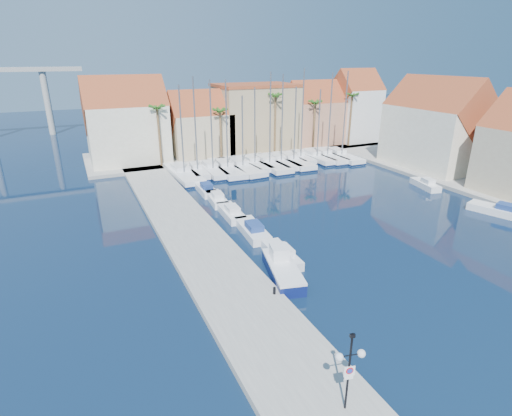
{
  "coord_description": "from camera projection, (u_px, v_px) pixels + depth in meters",
  "views": [
    {
      "loc": [
        -18.19,
        -19.73,
        16.56
      ],
      "look_at": [
        -3.23,
        12.61,
        3.0
      ],
      "focal_mm": 28.0,
      "sensor_mm": 36.0,
      "label": 1
    }
  ],
  "objects": [
    {
      "name": "ground",
      "position": [
        366.0,
        294.0,
        29.76
      ],
      "size": [
        260.0,
        260.0,
        0.0
      ],
      "primitive_type": "plane",
      "color": "black",
      "rests_on": "ground"
    },
    {
      "name": "quay_west",
      "position": [
        197.0,
        241.0,
        37.59
      ],
      "size": [
        6.0,
        77.0,
        0.5
      ],
      "primitive_type": "cube",
      "color": "gray",
      "rests_on": "ground"
    },
    {
      "name": "shore_north",
      "position": [
        241.0,
        150.0,
        74.31
      ],
      "size": [
        54.0,
        16.0,
        0.5
      ],
      "primitive_type": "cube",
      "color": "gray",
      "rests_on": "ground"
    },
    {
      "name": "shore_east",
      "position": [
        480.0,
        183.0,
        54.95
      ],
      "size": [
        12.0,
        60.0,
        0.5
      ],
      "primitive_type": "cube",
      "color": "gray",
      "rests_on": "ground"
    },
    {
      "name": "lamp_post",
      "position": [
        350.0,
        361.0,
        18.44
      ],
      "size": [
        1.47,
        0.63,
        4.4
      ],
      "rotation": [
        0.0,
        0.0,
        -0.22
      ],
      "color": "black",
      "rests_on": "quay_west"
    },
    {
      "name": "bollard",
      "position": [
        274.0,
        291.0,
        28.73
      ],
      "size": [
        0.21,
        0.21,
        0.53
      ],
      "primitive_type": "cylinder",
      "color": "black",
      "rests_on": "quay_west"
    },
    {
      "name": "fishing_boat",
      "position": [
        282.0,
        268.0,
        31.86
      ],
      "size": [
        3.45,
        6.49,
        2.16
      ],
      "rotation": [
        0.0,
        0.0,
        -0.24
      ],
      "color": "#0D184F",
      "rests_on": "ground"
    },
    {
      "name": "motorboat_west_0",
      "position": [
        282.0,
        254.0,
        34.56
      ],
      "size": [
        1.97,
        5.38,
        1.4
      ],
      "rotation": [
        0.0,
        0.0,
        -0.05
      ],
      "color": "white",
      "rests_on": "ground"
    },
    {
      "name": "motorboat_west_1",
      "position": [
        252.0,
        229.0,
        39.52
      ],
      "size": [
        2.41,
        6.15,
        1.4
      ],
      "rotation": [
        0.0,
        0.0,
        -0.08
      ],
      "color": "white",
      "rests_on": "ground"
    },
    {
      "name": "motorboat_west_2",
      "position": [
        231.0,
        212.0,
        43.89
      ],
      "size": [
        2.07,
        5.65,
        1.4
      ],
      "rotation": [
        0.0,
        0.0,
        -0.05
      ],
      "color": "white",
      "rests_on": "ground"
    },
    {
      "name": "motorboat_west_3",
      "position": [
        217.0,
        198.0,
        48.17
      ],
      "size": [
        2.21,
        5.47,
        1.4
      ],
      "rotation": [
        0.0,
        0.0,
        -0.1
      ],
      "color": "white",
      "rests_on": "ground"
    },
    {
      "name": "motorboat_west_4",
      "position": [
        206.0,
        189.0,
        51.68
      ],
      "size": [
        2.0,
        5.6,
        1.4
      ],
      "rotation": [
        0.0,
        0.0,
        -0.04
      ],
      "color": "white",
      "rests_on": "ground"
    },
    {
      "name": "motorboat_east_0",
      "position": [
        502.0,
        211.0,
        44.33
      ],
      "size": [
        4.13,
        6.98,
        1.4
      ],
      "rotation": [
        0.0,
        0.0,
        0.32
      ],
      "color": "white",
      "rests_on": "ground"
    },
    {
      "name": "motorboat_east_1",
      "position": [
        426.0,
        184.0,
        53.53
      ],
      "size": [
        2.59,
        5.15,
        1.4
      ],
      "rotation": [
        0.0,
        0.0,
        -0.22
      ],
      "color": "white",
      "rests_on": "ground"
    },
    {
      "name": "sailboat_0",
      "position": [
        183.0,
        174.0,
        58.15
      ],
      "size": [
        3.46,
        11.74,
        13.07
      ],
      "rotation": [
        0.0,
        0.0,
        0.03
      ],
      "color": "white",
      "rests_on": "ground"
    },
    {
      "name": "sailboat_1",
      "position": [
        197.0,
        171.0,
        59.38
      ],
      "size": [
        2.76,
        8.36,
        14.08
      ],
      "rotation": [
        0.0,
        0.0,
        -0.07
      ],
      "color": "white",
      "rests_on": "ground"
    },
    {
      "name": "sailboat_2",
      "position": [
        212.0,
        170.0,
        60.06
      ],
      "size": [
        2.71,
        9.59,
        13.61
      ],
      "rotation": [
        0.0,
        0.0,
        -0.02
      ],
      "color": "white",
      "rests_on": "ground"
    },
    {
      "name": "sailboat_3",
      "position": [
        226.0,
        169.0,
        60.77
      ],
      "size": [
        3.64,
        11.59,
        13.58
      ],
      "rotation": [
        0.0,
        0.0,
        -0.05
      ],
      "color": "white",
      "rests_on": "ground"
    },
    {
      "name": "sailboat_4",
      "position": [
        241.0,
        167.0,
        61.69
      ],
      "size": [
        3.91,
        11.99,
        11.29
      ],
      "rotation": [
        0.0,
        0.0,
        0.07
      ],
      "color": "white",
      "rests_on": "ground"
    },
    {
      "name": "sailboat_5",
      "position": [
        253.0,
        164.0,
        63.49
      ],
      "size": [
        2.97,
        10.0,
        12.28
      ],
      "rotation": [
        0.0,
        0.0,
        0.04
      ],
      "color": "white",
      "rests_on": "ground"
    },
    {
      "name": "sailboat_6",
      "position": [
        268.0,
        163.0,
        63.65
      ],
      "size": [
        3.19,
        11.93,
        14.5
      ],
      "rotation": [
        0.0,
        0.0,
        -0.0
      ],
      "color": "white",
      "rests_on": "ground"
    },
    {
      "name": "sailboat_7",
      "position": [
        279.0,
        162.0,
        64.73
      ],
      "size": [
        2.87,
        10.66,
        14.15
      ],
      "rotation": [
        0.0,
        0.0,
        0.01
      ],
      "color": "white",
      "rests_on": "ground"
    },
    {
      "name": "sailboat_8",
      "position": [
        292.0,
        161.0,
        65.34
      ],
      "size": [
        3.41,
        11.43,
        12.25
      ],
      "rotation": [
        0.0,
        0.0,
        -0.04
      ],
      "color": "white",
      "rests_on": "ground"
    },
    {
      "name": "sailboat_9",
      "position": [
        299.0,
        157.0,
        67.29
      ],
      "size": [
        2.59,
        8.27,
        14.89
      ],
      "rotation": [
        0.0,
        0.0,
        -0.05
      ],
      "color": "white",
      "rests_on": "ground"
    },
    {
      "name": "sailboat_10",
      "position": [
        315.0,
        157.0,
        67.55
      ],
      "size": [
        2.71,
        9.5,
        11.72
      ],
      "rotation": [
        0.0,
        0.0,
        0.02
      ],
      "color": "white",
      "rests_on": "ground"
    },
    {
      "name": "sailboat_11",
      "position": [
        325.0,
        156.0,
        68.5
      ],
      "size": [
        2.87,
        10.64,
        14.19
      ],
      "rotation": [
        0.0,
        0.0,
        -0.01
      ],
      "color": "white",
      "rests_on": "ground"
    },
    {
      "name": "sailboat_12",
      "position": [
        340.0,
        155.0,
        68.68
      ],
      "size": [
        3.23,
        10.94,
        14.42
      ],
      "rotation": [
        0.0,
        0.0,
        -0.03
      ],
      "color": "white",
      "rests_on": "ground"
    },
    {
      "name": "building_0",
      "position": [
        127.0,
        124.0,
        63.38
      ],
      "size": [
        12.3,
        9.0,
        13.5
      ],
      "color": "beige",
      "rests_on": "shore_north"
    },
    {
      "name": "building_1",
      "position": [
        200.0,
        126.0,
        68.53
      ],
      "size": [
        10.3,
        8.0,
        11.0
      ],
      "color": "tan",
      "rests_on": "shore_north"
    },
    {
      "name": "building_2",
      "position": [
        255.0,
        116.0,
        73.35
      ],
      "size": [
        14.2,
        10.2,
        11.5
      ],
      "color": "tan",
      "rests_on": "shore_north"
    },
    {
      "name": "building_3",
      "position": [
        314.0,
        115.0,
        77.35
      ],
      "size": [
        10.3,
        8.0,
        12.0
      ],
      "color": "tan",
      "rests_on": "shore_north"
    },
    {
      "name": "building_4",
      "position": [
        355.0,
        108.0,
        79.64
      ],
      "size": [
        8.3,
        8.0,
        14.0
      ],
      "color": "white",
      "rests_on": "shore_north"
    },
    {
      "name": "building_6",
      "position": [
        435.0,
        127.0,
        60.35
      ],
      "size": [
        9.0,
        14.3,
        13.5
      ],
      "color": "beige",
      "rests_on": "shore_east"
    },
    {
      "name": "palm_0",
      "position": [
        157.0,
        110.0,
        59.8
      ],
      "size": [
        2.6,
        2.6,
        10.15
      ],
      "color": "brown",
      "rests_on": "shore_north"
    },
    {
      "name": "palm_1",
      "position": [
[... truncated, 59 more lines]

